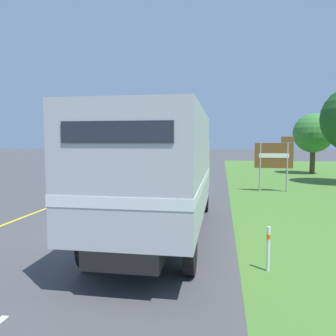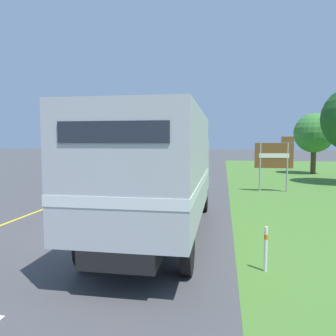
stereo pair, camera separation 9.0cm
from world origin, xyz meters
TOP-DOWN VIEW (x-y plane):
  - ground_plane at (0.00, 0.00)m, footprint 200.00×200.00m
  - edge_line_yellow at (-3.70, 11.64)m, footprint 0.12×51.75m
  - centre_dash_near at (0.00, 0.49)m, footprint 0.12×2.60m
  - centre_dash_mid_a at (0.00, 7.09)m, footprint 0.12×2.60m
  - centre_dash_mid_b at (0.00, 13.69)m, footprint 0.12×2.60m
  - centre_dash_far at (0.00, 20.29)m, footprint 0.12×2.60m
  - centre_dash_farthest at (0.00, 26.89)m, footprint 0.12×2.60m
  - horse_trailer_truck at (1.61, -0.27)m, footprint 2.55×8.28m
  - lead_car_white at (-1.86, 18.02)m, footprint 1.80×4.30m
  - highway_sign at (6.10, 8.98)m, footprint 2.00×0.09m
  - roadside_tree_mid at (10.78, 19.56)m, footprint 3.25×3.25m
  - delineator_post at (4.29, -2.31)m, footprint 0.08×0.08m

SIDE VIEW (x-z plane):
  - ground_plane at x=0.00m, z-range 0.00..0.00m
  - edge_line_yellow at x=-3.70m, z-range 0.00..0.01m
  - centre_dash_near at x=0.00m, z-range 0.00..0.01m
  - centre_dash_mid_a at x=0.00m, z-range 0.00..0.01m
  - centre_dash_mid_b at x=0.00m, z-range 0.00..0.01m
  - centre_dash_far at x=0.00m, z-range 0.00..0.01m
  - centre_dash_farthest at x=0.00m, z-range 0.00..0.01m
  - delineator_post at x=4.29m, z-range 0.03..0.98m
  - lead_car_white at x=-1.86m, z-range 0.00..2.03m
  - highway_sign at x=6.10m, z-range 0.39..3.36m
  - horse_trailer_truck at x=1.61m, z-range 0.22..3.68m
  - roadside_tree_mid at x=10.78m, z-range 0.86..5.89m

